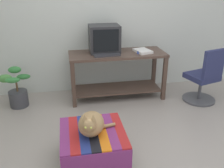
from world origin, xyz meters
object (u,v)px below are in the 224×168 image
at_px(office_chair, 204,79).
at_px(ottoman_with_blanket, 93,147).
at_px(desk, 117,67).
at_px(cat, 91,124).
at_px(potted_plant, 17,92).
at_px(tv_monitor, 104,39).
at_px(keyboard, 107,55).
at_px(stapler, 141,53).
at_px(book, 143,51).

bearing_deg(office_chair, ottoman_with_blanket, 14.70).
height_order(desk, cat, desk).
relative_size(desk, potted_plant, 2.46).
bearing_deg(tv_monitor, potted_plant, -173.41).
xyz_separation_m(keyboard, stapler, (0.54, -0.01, 0.01)).
bearing_deg(stapler, desk, 107.42).
bearing_deg(potted_plant, ottoman_with_blanket, -56.71).
bearing_deg(cat, desk, 83.40).
xyz_separation_m(tv_monitor, ottoman_with_blanket, (-0.39, -1.67, -0.77)).
height_order(keyboard, stapler, stapler).
bearing_deg(ottoman_with_blanket, book, 57.22).
distance_m(desk, cat, 1.72).
relative_size(cat, stapler, 3.93).
height_order(book, cat, book).
xyz_separation_m(tv_monitor, office_chair, (1.49, -0.54, -0.58)).
bearing_deg(cat, tv_monitor, 90.31).
bearing_deg(office_chair, book, -40.10).
height_order(book, stapler, same).
relative_size(desk, book, 5.33).
xyz_separation_m(desk, office_chair, (1.30, -0.44, -0.13)).
xyz_separation_m(desk, ottoman_with_blanket, (-0.58, -1.57, -0.32)).
xyz_separation_m(keyboard, ottoman_with_blanket, (-0.39, -1.44, -0.58)).
xyz_separation_m(office_chair, stapler, (-0.96, 0.30, 0.39)).
relative_size(desk, stapler, 13.82).
distance_m(keyboard, cat, 1.56).
bearing_deg(ottoman_with_blanket, desk, 69.69).
relative_size(potted_plant, office_chair, 0.69).
bearing_deg(book, desk, 159.19).
bearing_deg(office_chair, stapler, -33.80).
relative_size(tv_monitor, cat, 1.09).
xyz_separation_m(cat, office_chair, (1.90, 1.17, -0.12)).
bearing_deg(cat, office_chair, 45.41).
xyz_separation_m(tv_monitor, keyboard, (0.00, -0.23, -0.20)).
height_order(ottoman_with_blanket, office_chair, office_chair).
distance_m(desk, keyboard, 0.34).
bearing_deg(ottoman_with_blanket, tv_monitor, 76.77).
bearing_deg(potted_plant, tv_monitor, 6.46).
bearing_deg(desk, stapler, -21.92).
xyz_separation_m(desk, cat, (-0.60, -1.61, -0.01)).
relative_size(ottoman_with_blanket, cat, 1.61).
height_order(cat, potted_plant, cat).
height_order(desk, book, book).
height_order(cat, stapler, stapler).
bearing_deg(keyboard, office_chair, -17.49).
bearing_deg(desk, tv_monitor, 153.62).
height_order(tv_monitor, book, tv_monitor).
distance_m(keyboard, book, 0.60).
relative_size(keyboard, potted_plant, 0.65).
relative_size(desk, tv_monitor, 3.23).
relative_size(desk, keyboard, 3.80).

